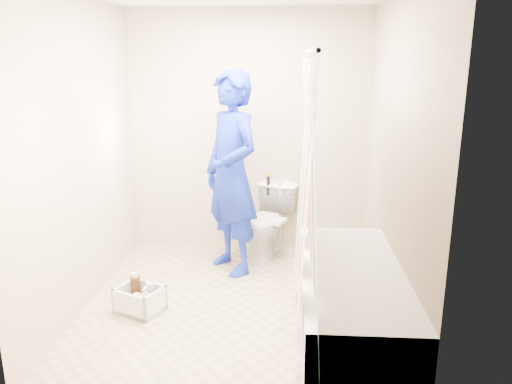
# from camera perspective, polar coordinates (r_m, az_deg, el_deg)

# --- Properties ---
(floor) EXTENTS (2.60, 2.60, 0.00)m
(floor) POSITION_cam_1_polar(r_m,az_deg,el_deg) (4.16, -2.14, -12.42)
(floor) COLOR tan
(floor) RESTS_ON ground
(wall_back) EXTENTS (2.40, 0.02, 2.40)m
(wall_back) POSITION_cam_1_polar(r_m,az_deg,el_deg) (5.04, -0.76, 6.83)
(wall_back) COLOR tan
(wall_back) RESTS_ON ground
(wall_front) EXTENTS (2.40, 0.02, 2.40)m
(wall_front) POSITION_cam_1_polar(r_m,az_deg,el_deg) (2.51, -5.43, -1.61)
(wall_front) COLOR tan
(wall_front) RESTS_ON ground
(wall_left) EXTENTS (0.02, 2.60, 2.40)m
(wall_left) POSITION_cam_1_polar(r_m,az_deg,el_deg) (4.07, -19.42, 4.01)
(wall_left) COLOR tan
(wall_left) RESTS_ON ground
(wall_right) EXTENTS (0.02, 2.60, 2.40)m
(wall_right) POSITION_cam_1_polar(r_m,az_deg,el_deg) (3.83, 15.88, 3.65)
(wall_right) COLOR tan
(wall_right) RESTS_ON ground
(bathtub) EXTENTS (0.70, 1.75, 0.50)m
(bathtub) POSITION_cam_1_polar(r_m,az_deg,el_deg) (3.67, 10.72, -11.95)
(bathtub) COLOR white
(bathtub) RESTS_ON ground
(curtain_rod) EXTENTS (0.02, 1.90, 0.02)m
(curtain_rod) POSITION_cam_1_polar(r_m,az_deg,el_deg) (3.25, 6.21, 15.53)
(curtain_rod) COLOR silver
(curtain_rod) RESTS_ON wall_back
(shower_curtain) EXTENTS (0.06, 1.75, 1.80)m
(shower_curtain) POSITION_cam_1_polar(r_m,az_deg,el_deg) (3.37, 5.77, -0.47)
(shower_curtain) COLOR white
(shower_curtain) RESTS_ON curtain_rod
(toilet) EXTENTS (0.62, 0.78, 0.70)m
(toilet) POSITION_cam_1_polar(r_m,az_deg,el_deg) (4.95, 1.31, -3.42)
(toilet) COLOR white
(toilet) RESTS_ON ground
(tank_lid) EXTENTS (0.47, 0.33, 0.03)m
(tank_lid) POSITION_cam_1_polar(r_m,az_deg,el_deg) (4.84, 0.78, -3.11)
(tank_lid) COLOR white
(tank_lid) RESTS_ON toilet
(tank_internals) EXTENTS (0.16, 0.09, 0.23)m
(tank_internals) POSITION_cam_1_polar(r_m,az_deg,el_deg) (5.04, 1.78, 0.93)
(tank_internals) COLOR black
(tank_internals) RESTS_ON toilet
(plumber) EXTENTS (0.76, 0.80, 1.83)m
(plumber) POSITION_cam_1_polar(r_m,az_deg,el_deg) (4.47, -2.82, 2.07)
(plumber) COLOR navy
(plumber) RESTS_ON ground
(cleaning_caddy) EXTENTS (0.42, 0.38, 0.26)m
(cleaning_caddy) POSITION_cam_1_polar(r_m,az_deg,el_deg) (4.07, -13.03, -11.99)
(cleaning_caddy) COLOR silver
(cleaning_caddy) RESTS_ON ground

